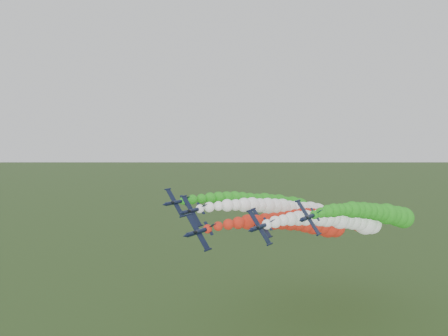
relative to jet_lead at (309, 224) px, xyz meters
The scene contains 6 objects.
jet_lead is the anchor object (origin of this frame).
jet_inner_left 15.79m from the jet_lead, 134.90° to the left, with size 14.39×76.03×17.37m.
jet_inner_right 13.02m from the jet_lead, 45.93° to the left, with size 14.10×75.74×17.08m.
jet_outer_left 25.40m from the jet_lead, 142.87° to the left, with size 14.34×75.98×17.32m.
jet_outer_right 24.44m from the jet_lead, 41.20° to the left, with size 14.31×75.95×17.29m.
jet_trail 26.71m from the jet_lead, 88.09° to the left, with size 14.83×76.47×17.82m.
Camera 1 is at (57.11, -87.68, 59.64)m, focal length 35.00 mm.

